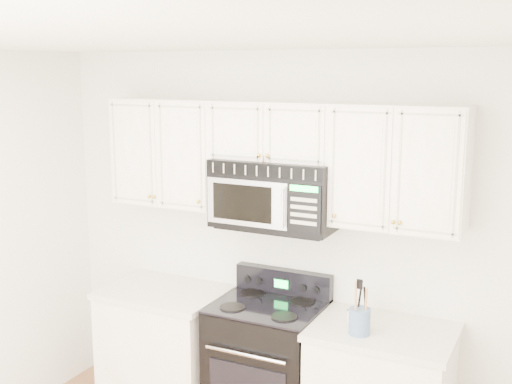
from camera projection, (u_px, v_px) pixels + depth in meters
The scene contains 8 objects.
room at pixel (130, 332), 2.91m from camera, with size 3.51×3.51×2.61m.
base_cabinet_left at pixel (167, 353), 4.69m from camera, with size 0.86×0.65×0.92m.
range at pixel (268, 368), 4.34m from camera, with size 0.71×0.65×1.11m.
upper_cabinets at pixel (275, 153), 4.19m from camera, with size 2.44×0.37×0.75m.
microwave at pixel (275, 193), 4.19m from camera, with size 0.81×0.45×0.45m.
utensil_crock at pixel (360, 320), 3.81m from camera, with size 0.13×0.13×0.34m.
shaker_salt at pixel (350, 316), 3.98m from camera, with size 0.04×0.04×0.10m.
shaker_pepper at pixel (360, 313), 4.00m from camera, with size 0.05×0.05×0.11m.
Camera 1 is at (1.73, -2.20, 2.48)m, focal length 45.00 mm.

